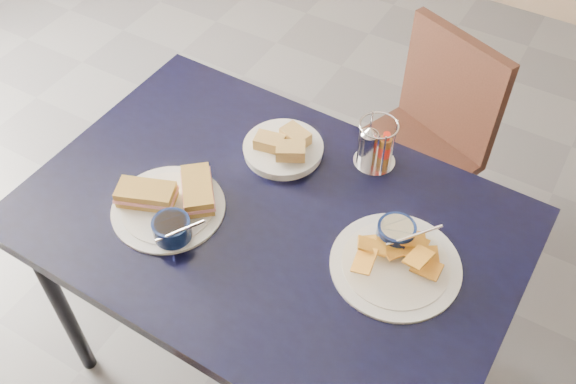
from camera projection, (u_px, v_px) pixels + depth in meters
The scene contains 6 objects.
dining_table at pixel (270, 234), 1.61m from camera, with size 1.22×0.83×0.75m.
chair_far at pixel (419, 129), 2.18m from camera, with size 0.49×0.49×0.82m.
sandwich_plate at pixel (171, 204), 1.56m from camera, with size 0.30×0.28×0.12m.
plantain_plate at pixel (396, 254), 1.47m from camera, with size 0.30×0.30×0.12m.
bread_basket at pixel (284, 148), 1.69m from camera, with size 0.21×0.21×0.07m.
condiment_caddy at pixel (375, 146), 1.65m from camera, with size 0.11×0.11×0.14m.
Camera 1 is at (0.31, -0.78, 1.96)m, focal length 40.00 mm.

